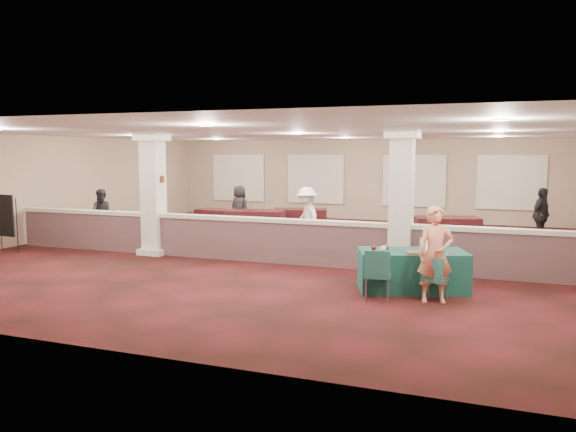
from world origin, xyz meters
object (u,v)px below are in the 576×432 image
(conf_chair_side, at_px, (377,271))
(far_table_back_left, at_px, (218,218))
(attendee_b, at_px, (307,217))
(far_table_front_left, at_px, (256,222))
(conf_chair_main, at_px, (434,276))
(attendee_c, at_px, (541,216))
(attendee_a, at_px, (103,214))
(woman, at_px, (435,254))
(far_table_front_center, at_px, (332,238))
(far_table_back_center, at_px, (300,219))
(far_table_back_right, at_px, (446,230))
(near_table, at_px, (412,271))
(far_table_front_right, at_px, (516,250))
(attendee_d, at_px, (239,208))
(easel_board, at_px, (2,216))

(conf_chair_side, relative_size, far_table_back_left, 0.60)
(attendee_b, bearing_deg, far_table_front_left, -171.58)
(conf_chair_main, xyz_separation_m, attendee_b, (-4.03, 4.85, 0.38))
(far_table_front_left, relative_size, far_table_back_left, 1.19)
(attendee_c, bearing_deg, far_table_front_left, 122.19)
(conf_chair_side, relative_size, attendee_a, 0.61)
(woman, relative_size, far_table_front_center, 0.90)
(far_table_back_center, height_order, far_table_back_right, far_table_back_right)
(woman, bearing_deg, far_table_front_left, 114.75)
(conf_chair_main, bearing_deg, near_table, 136.90)
(far_table_back_left, bearing_deg, far_table_back_right, -5.09)
(conf_chair_main, height_order, conf_chair_side, conf_chair_side)
(far_table_front_right, height_order, attendee_d, attendee_d)
(far_table_front_center, distance_m, attendee_b, 1.24)
(far_table_front_center, height_order, far_table_back_right, far_table_front_center)
(far_table_front_center, bearing_deg, far_table_back_right, 46.50)
(far_table_back_right, distance_m, attendee_a, 10.58)
(far_table_back_right, height_order, attendee_d, attendee_d)
(far_table_back_left, relative_size, attendee_d, 1.02)
(near_table, relative_size, far_table_front_left, 1.08)
(conf_chair_side, relative_size, easel_board, 0.60)
(conf_chair_side, distance_m, far_table_back_left, 10.99)
(easel_board, height_order, attendee_c, attendee_c)
(near_table, distance_m, far_table_back_left, 10.60)
(far_table_front_center, relative_size, far_table_back_left, 1.22)
(easel_board, xyz_separation_m, far_table_back_center, (6.01, 7.11, -0.64))
(far_table_front_right, bearing_deg, far_table_front_left, 161.41)
(far_table_front_center, bearing_deg, conf_chair_main, -53.49)
(easel_board, height_order, far_table_back_right, easel_board)
(far_table_front_right, relative_size, far_table_back_left, 1.08)
(easel_board, distance_m, far_table_front_center, 8.87)
(far_table_front_left, relative_size, far_table_front_center, 0.98)
(far_table_front_right, bearing_deg, far_table_back_center, 149.84)
(easel_board, relative_size, far_table_back_right, 0.84)
(conf_chair_side, xyz_separation_m, far_table_front_right, (2.48, 4.50, -0.22))
(far_table_front_center, distance_m, attendee_d, 5.33)
(far_table_back_center, relative_size, far_table_back_right, 0.96)
(attendee_a, relative_size, attendee_b, 0.91)
(far_table_front_center, bearing_deg, easel_board, -159.46)
(far_table_front_center, xyz_separation_m, attendee_c, (5.37, 3.44, 0.45))
(conf_chair_main, relative_size, far_table_back_center, 0.45)
(woman, bearing_deg, easel_board, 155.84)
(near_table, distance_m, far_table_front_right, 3.99)
(far_table_back_left, bearing_deg, attendee_d, -21.84)
(near_table, xyz_separation_m, far_table_back_left, (-7.90, 7.07, -0.07))
(near_table, xyz_separation_m, far_table_front_left, (-6.03, 6.15, -0.01))
(attendee_d, bearing_deg, far_table_front_left, 163.22)
(near_table, distance_m, conf_chair_main, 0.88)
(woman, distance_m, attendee_d, 10.43)
(easel_board, relative_size, far_table_back_center, 0.87)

